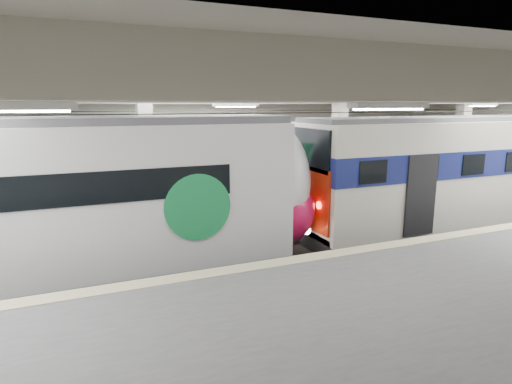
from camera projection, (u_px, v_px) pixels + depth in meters
name	position (u px, v px, depth m)	size (l,w,h in m)	color
station_hall	(283.00, 167.00, 11.90)	(36.00, 24.00, 5.75)	black
modern_emu	(100.00, 203.00, 11.84)	(14.50, 2.99, 4.64)	silver
older_rer	(459.00, 171.00, 16.94)	(13.71, 3.03, 4.51)	beige
far_train	(95.00, 173.00, 16.84)	(14.13, 3.05, 4.50)	silver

